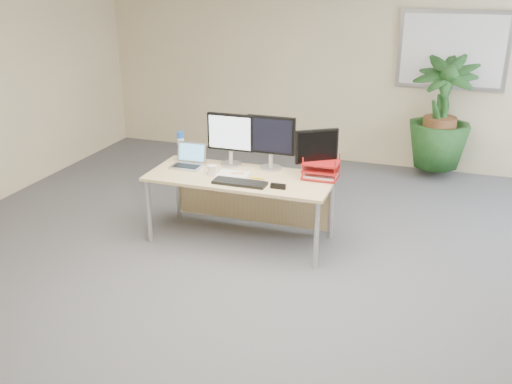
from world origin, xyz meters
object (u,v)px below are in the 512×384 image
(desk, at_px, (244,186))
(monitor_right, at_px, (271,139))
(laptop, at_px, (189,160))
(floor_plant, at_px, (440,119))
(monitor_left, at_px, (231,136))

(desk, height_order, monitor_right, monitor_right)
(monitor_right, xyz_separation_m, laptop, (-0.79, -0.16, -0.24))
(floor_plant, relative_size, monitor_left, 2.90)
(floor_plant, bearing_deg, laptop, -133.59)
(monitor_left, relative_size, monitor_right, 0.99)
(floor_plant, height_order, laptop, floor_plant)
(laptop, bearing_deg, desk, -1.63)
(floor_plant, bearing_deg, monitor_left, -130.03)
(monitor_left, relative_size, laptop, 1.71)
(floor_plant, xyz_separation_m, monitor_left, (-1.88, -2.23, 0.21))
(desk, distance_m, monitor_right, 0.52)
(floor_plant, xyz_separation_m, monitor_right, (-1.47, -2.22, 0.22))
(desk, relative_size, floor_plant, 1.16)
(floor_plant, distance_m, monitor_right, 2.67)
(monitor_left, distance_m, laptop, 0.48)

